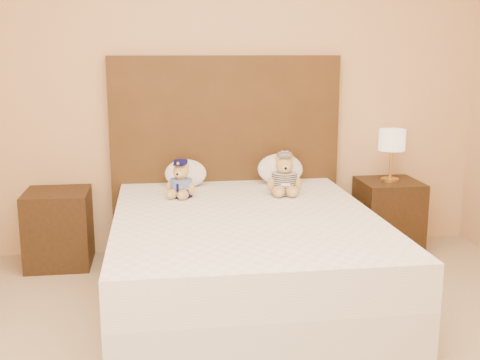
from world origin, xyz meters
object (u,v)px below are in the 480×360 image
(nightstand_left, at_px, (59,228))
(teddy_prisoner, at_px, (284,174))
(lamp, at_px, (392,143))
(pillow_right, at_px, (280,168))
(teddy_police, at_px, (181,179))
(bed, at_px, (245,257))
(pillow_left, at_px, (186,172))
(nightstand_right, at_px, (388,215))

(nightstand_left, xyz_separation_m, teddy_prisoner, (1.59, -0.32, 0.42))
(lamp, bearing_deg, pillow_right, 178.00)
(teddy_police, distance_m, pillow_right, 0.83)
(bed, distance_m, pillow_left, 0.97)
(nightstand_right, bearing_deg, nightstand_left, 180.00)
(bed, xyz_separation_m, teddy_police, (-0.37, 0.50, 0.40))
(nightstand_left, relative_size, nightstand_right, 1.00)
(nightstand_right, xyz_separation_m, teddy_police, (-1.62, -0.30, 0.40))
(teddy_police, bearing_deg, lamp, 34.78)
(teddy_prisoner, xyz_separation_m, pillow_right, (0.05, 0.35, -0.02))
(lamp, bearing_deg, bed, -147.38)
(teddy_police, xyz_separation_m, teddy_prisoner, (0.71, -0.03, 0.02))
(nightstand_left, height_order, pillow_right, pillow_right)
(pillow_left, height_order, pillow_right, pillow_right)
(lamp, relative_size, teddy_police, 1.57)
(teddy_prisoner, bearing_deg, teddy_police, -176.37)
(teddy_prisoner, bearing_deg, pillow_right, 88.44)
(bed, bearing_deg, teddy_prisoner, 54.12)
(lamp, xyz_separation_m, pillow_right, (-0.86, 0.03, -0.18))
(teddy_police, bearing_deg, nightstand_left, -174.18)
(lamp, relative_size, teddy_prisoner, 1.39)
(bed, xyz_separation_m, pillow_right, (0.39, 0.83, 0.40))
(teddy_police, bearing_deg, pillow_right, 47.64)
(nightstand_right, bearing_deg, lamp, 180.00)
(bed, relative_size, teddy_prisoner, 6.96)
(bed, xyz_separation_m, nightstand_left, (-1.25, 0.80, -0.00))
(bed, xyz_separation_m, teddy_prisoner, (0.34, 0.48, 0.42))
(nightstand_left, xyz_separation_m, nightstand_right, (2.50, 0.00, 0.00))
(nightstand_left, relative_size, pillow_right, 1.59)
(nightstand_right, relative_size, teddy_prisoner, 1.92)
(nightstand_right, relative_size, pillow_right, 1.59)
(nightstand_right, height_order, lamp, lamp)
(pillow_left, bearing_deg, nightstand_right, -1.09)
(lamp, height_order, pillow_left, lamp)
(lamp, xyz_separation_m, teddy_police, (-1.62, -0.30, -0.17))
(bed, distance_m, teddy_prisoner, 0.72)
(lamp, bearing_deg, nightstand_left, 180.00)
(teddy_prisoner, bearing_deg, nightstand_left, 174.36)
(pillow_right, bearing_deg, bed, -115.19)
(nightstand_left, height_order, lamp, lamp)
(nightstand_right, bearing_deg, pillow_right, 178.00)
(bed, xyz_separation_m, nightstand_right, (1.25, 0.80, -0.00))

